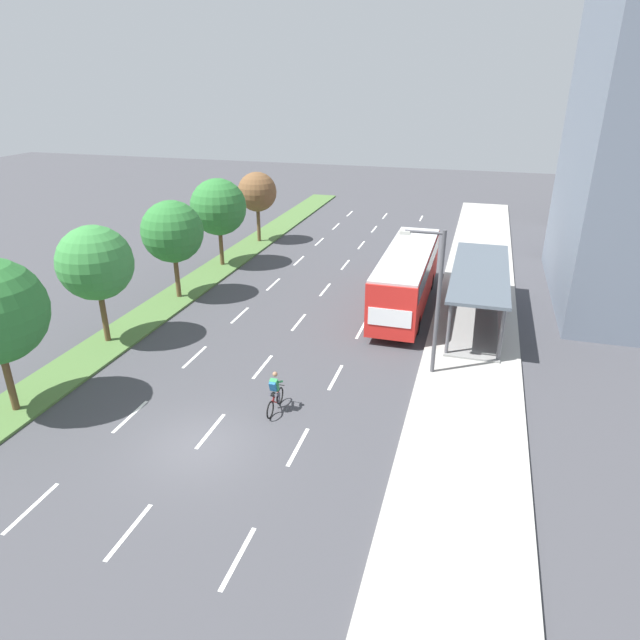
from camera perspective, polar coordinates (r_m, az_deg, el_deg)
The scene contains 14 objects.
ground_plane at distance 21.18m, azimuth -12.36°, elevation -12.51°, with size 140.00×140.00×0.00m, color #424247.
median_strip at distance 40.68m, azimuth -9.64°, elevation 5.78°, with size 2.60×52.00×0.12m, color #4C7038.
sidewalk_right at distance 36.84m, azimuth 15.89°, elevation 3.32°, with size 4.50×52.00×0.15m, color #ADAAA3.
lane_divider_left at distance 36.17m, azimuth -4.83°, elevation 3.67°, with size 0.14×44.81×0.01m.
lane_divider_center at distance 35.12m, azimuth 0.53°, elevation 3.14°, with size 0.14×44.81×0.01m.
lane_divider_right at distance 34.39m, azimuth 6.15°, elevation 2.54°, with size 0.14×44.81×0.01m.
bus_shelter at distance 30.93m, azimuth 16.46°, elevation 2.92°, with size 2.90×10.31×2.86m.
bus at distance 32.08m, azimuth 8.90°, elevation 4.74°, with size 2.54×11.29×3.37m.
cyclist at distance 22.30m, azimuth -4.67°, elevation -7.53°, with size 0.46×1.82×1.71m.
median_tree_second at distance 28.66m, azimuth -22.08°, elevation 5.43°, with size 3.60×3.60×5.88m.
median_tree_third at distance 33.60m, azimuth -14.92°, elevation 8.74°, with size 3.59×3.59×5.80m.
median_tree_fourth at distance 39.23m, azimuth -10.40°, elevation 11.33°, with size 3.83×3.83×6.00m.
median_tree_fifth at distance 44.98m, azimuth -6.47°, elevation 12.92°, with size 3.06×3.06×5.48m.
streetlight at distance 24.10m, azimuth 11.69°, elevation 2.69°, with size 1.91×0.24×6.50m.
Camera 1 is at (8.93, -14.75, 12.30)m, focal length 31.17 mm.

